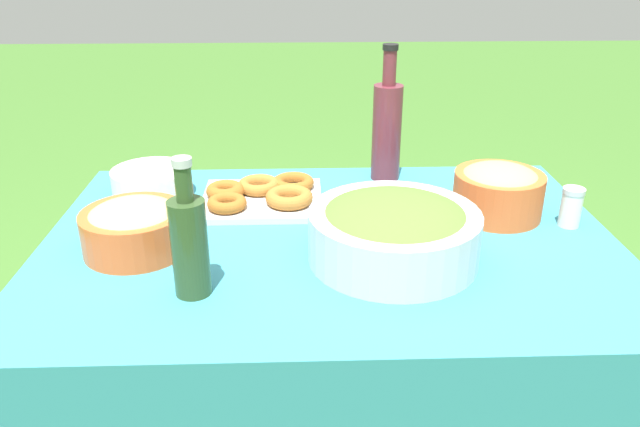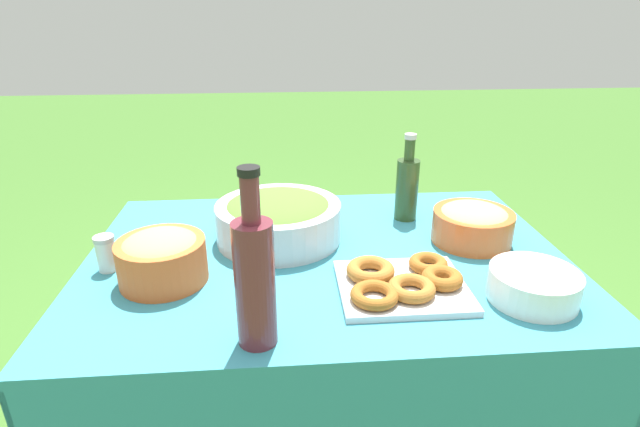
{
  "view_description": "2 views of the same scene",
  "coord_description": "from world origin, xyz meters",
  "px_view_note": "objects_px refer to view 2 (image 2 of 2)",
  "views": [
    {
      "loc": [
        -0.07,
        -1.26,
        1.32
      ],
      "look_at": [
        -0.02,
        -0.04,
        0.77
      ],
      "focal_mm": 35.0,
      "sensor_mm": 36.0,
      "label": 1
    },
    {
      "loc": [
        0.11,
        1.2,
        1.32
      ],
      "look_at": [
        0.01,
        -0.03,
        0.8
      ],
      "focal_mm": 28.0,
      "sensor_mm": 36.0,
      "label": 2
    }
  ],
  "objects_px": {
    "salad_bowl": "(278,217)",
    "plate_stack": "(533,285)",
    "olive_oil_bottle": "(407,186)",
    "pasta_bowl": "(473,223)",
    "donut_platter": "(402,282)",
    "wine_bottle": "(255,278)",
    "bread_bowl": "(162,256)"
  },
  "relations": [
    {
      "from": "salad_bowl",
      "to": "plate_stack",
      "type": "distance_m",
      "value": 0.69
    },
    {
      "from": "olive_oil_bottle",
      "to": "salad_bowl",
      "type": "bearing_deg",
      "value": 16.71
    },
    {
      "from": "pasta_bowl",
      "to": "donut_platter",
      "type": "bearing_deg",
      "value": 43.44
    },
    {
      "from": "wine_bottle",
      "to": "bread_bowl",
      "type": "height_order",
      "value": "wine_bottle"
    },
    {
      "from": "plate_stack",
      "to": "olive_oil_bottle",
      "type": "xyz_separation_m",
      "value": [
        0.18,
        -0.49,
        0.07
      ]
    },
    {
      "from": "salad_bowl",
      "to": "bread_bowl",
      "type": "xyz_separation_m",
      "value": [
        0.28,
        0.21,
        -0.0
      ]
    },
    {
      "from": "salad_bowl",
      "to": "olive_oil_bottle",
      "type": "distance_m",
      "value": 0.42
    },
    {
      "from": "pasta_bowl",
      "to": "wine_bottle",
      "type": "relative_size",
      "value": 0.61
    },
    {
      "from": "olive_oil_bottle",
      "to": "wine_bottle",
      "type": "distance_m",
      "value": 0.74
    },
    {
      "from": "salad_bowl",
      "to": "wine_bottle",
      "type": "height_order",
      "value": "wine_bottle"
    },
    {
      "from": "olive_oil_bottle",
      "to": "bread_bowl",
      "type": "height_order",
      "value": "olive_oil_bottle"
    },
    {
      "from": "wine_bottle",
      "to": "plate_stack",
      "type": "bearing_deg",
      "value": -170.5
    },
    {
      "from": "olive_oil_bottle",
      "to": "pasta_bowl",
      "type": "bearing_deg",
      "value": 129.63
    },
    {
      "from": "pasta_bowl",
      "to": "wine_bottle",
      "type": "bearing_deg",
      "value": 34.83
    },
    {
      "from": "pasta_bowl",
      "to": "bread_bowl",
      "type": "height_order",
      "value": "bread_bowl"
    },
    {
      "from": "salad_bowl",
      "to": "donut_platter",
      "type": "bearing_deg",
      "value": 133.33
    },
    {
      "from": "pasta_bowl",
      "to": "wine_bottle",
      "type": "distance_m",
      "value": 0.73
    },
    {
      "from": "plate_stack",
      "to": "wine_bottle",
      "type": "distance_m",
      "value": 0.64
    },
    {
      "from": "salad_bowl",
      "to": "olive_oil_bottle",
      "type": "height_order",
      "value": "olive_oil_bottle"
    },
    {
      "from": "pasta_bowl",
      "to": "wine_bottle",
      "type": "xyz_separation_m",
      "value": [
        0.59,
        0.41,
        0.09
      ]
    },
    {
      "from": "salad_bowl",
      "to": "plate_stack",
      "type": "bearing_deg",
      "value": 147.52
    },
    {
      "from": "pasta_bowl",
      "to": "olive_oil_bottle",
      "type": "height_order",
      "value": "olive_oil_bottle"
    },
    {
      "from": "plate_stack",
      "to": "olive_oil_bottle",
      "type": "relative_size",
      "value": 0.74
    },
    {
      "from": "olive_oil_bottle",
      "to": "bread_bowl",
      "type": "xyz_separation_m",
      "value": [
        0.68,
        0.33,
        -0.04
      ]
    },
    {
      "from": "donut_platter",
      "to": "salad_bowl",
      "type": "bearing_deg",
      "value": -46.67
    },
    {
      "from": "donut_platter",
      "to": "wine_bottle",
      "type": "bearing_deg",
      "value": 26.57
    },
    {
      "from": "pasta_bowl",
      "to": "plate_stack",
      "type": "distance_m",
      "value": 0.31
    },
    {
      "from": "pasta_bowl",
      "to": "bread_bowl",
      "type": "xyz_separation_m",
      "value": [
        0.83,
        0.15,
        0.01
      ]
    },
    {
      "from": "pasta_bowl",
      "to": "donut_platter",
      "type": "distance_m",
      "value": 0.36
    },
    {
      "from": "donut_platter",
      "to": "olive_oil_bottle",
      "type": "height_order",
      "value": "olive_oil_bottle"
    },
    {
      "from": "wine_bottle",
      "to": "bread_bowl",
      "type": "distance_m",
      "value": 0.36
    },
    {
      "from": "donut_platter",
      "to": "olive_oil_bottle",
      "type": "bearing_deg",
      "value": -104.64
    }
  ]
}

